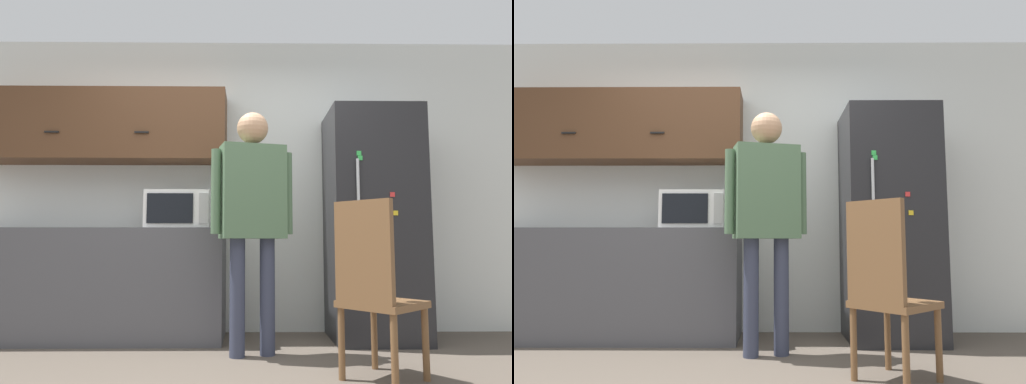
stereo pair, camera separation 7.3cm
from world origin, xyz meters
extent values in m
cube|color=silver|center=(0.00, 1.85, 1.35)|extent=(6.00, 0.06, 2.70)
cube|color=#4C4C51|center=(-1.11, 1.51, 0.46)|extent=(2.17, 0.61, 0.92)
cube|color=#51331E|center=(-1.11, 1.63, 1.83)|extent=(2.17, 0.37, 0.63)
cube|color=black|center=(-1.49, 1.43, 1.73)|extent=(0.12, 0.01, 0.01)
cube|color=black|center=(-0.73, 1.43, 1.73)|extent=(0.12, 0.01, 0.01)
cube|color=white|center=(-0.40, 1.44, 1.07)|extent=(0.52, 0.36, 0.31)
cube|color=black|center=(-0.45, 1.25, 1.07)|extent=(0.37, 0.01, 0.24)
cube|color=#B2B2B2|center=(-0.18, 1.25, 1.07)|extent=(0.07, 0.01, 0.25)
cylinder|color=#33384C|center=(0.10, 0.93, 0.41)|extent=(0.11, 0.11, 0.83)
cylinder|color=#33384C|center=(0.31, 0.98, 0.41)|extent=(0.11, 0.11, 0.83)
cube|color=#4C6B4C|center=(0.21, 0.96, 1.17)|extent=(0.51, 0.33, 0.68)
sphere|color=tan|center=(0.21, 0.96, 1.65)|extent=(0.23, 0.23, 0.23)
cylinder|color=#4C6B4C|center=(-0.06, 0.89, 1.17)|extent=(0.07, 0.07, 0.61)
cylinder|color=#4C6B4C|center=(0.47, 1.02, 1.17)|extent=(0.07, 0.07, 0.61)
cube|color=#232326|center=(1.23, 1.47, 0.96)|extent=(0.74, 0.67, 1.92)
cylinder|color=silver|center=(1.03, 1.12, 1.11)|extent=(0.02, 0.02, 0.67)
cube|color=green|center=(1.04, 1.13, 1.50)|extent=(0.04, 0.01, 0.04)
cube|color=green|center=(1.05, 1.13, 1.46)|extent=(0.04, 0.01, 0.04)
cube|color=red|center=(1.30, 1.13, 1.17)|extent=(0.04, 0.01, 0.04)
cube|color=yellow|center=(1.32, 1.13, 1.03)|extent=(0.04, 0.01, 0.04)
cube|color=brown|center=(0.97, 0.38, 0.44)|extent=(0.57, 0.57, 0.04)
cylinder|color=brown|center=(1.22, 0.37, 0.21)|extent=(0.04, 0.04, 0.42)
cylinder|color=brown|center=(0.99, 0.62, 0.21)|extent=(0.04, 0.04, 0.42)
cylinder|color=brown|center=(0.96, 0.13, 0.21)|extent=(0.04, 0.04, 0.42)
cylinder|color=brown|center=(0.73, 0.39, 0.21)|extent=(0.04, 0.04, 0.42)
cube|color=brown|center=(0.84, 0.26, 0.75)|extent=(0.28, 0.30, 0.59)
camera|label=1|loc=(0.19, -2.37, 0.80)|focal=32.00mm
camera|label=2|loc=(0.26, -2.37, 0.80)|focal=32.00mm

